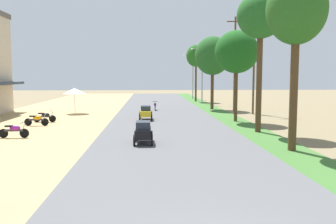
% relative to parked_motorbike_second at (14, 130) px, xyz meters
% --- Properties ---
extents(parked_motorbike_second, '(1.80, 0.54, 0.94)m').
position_rel_parked_motorbike_second_xyz_m(parked_motorbike_second, '(0.00, 0.00, 0.00)').
color(parked_motorbike_second, black).
rests_on(parked_motorbike_second, dirt_shoulder).
extents(parked_motorbike_third, '(1.80, 0.54, 0.94)m').
position_rel_parked_motorbike_second_xyz_m(parked_motorbike_third, '(-0.28, 5.40, 0.00)').
color(parked_motorbike_third, black).
rests_on(parked_motorbike_third, dirt_shoulder).
extents(parked_motorbike_fourth, '(1.80, 0.54, 0.94)m').
position_rel_parked_motorbike_second_xyz_m(parked_motorbike_fourth, '(-0.26, 7.50, 0.00)').
color(parked_motorbike_fourth, black).
rests_on(parked_motorbike_fourth, dirt_shoulder).
extents(vendor_umbrella, '(2.20, 2.20, 2.52)m').
position_rel_parked_motorbike_second_xyz_m(vendor_umbrella, '(0.78, 14.32, 1.75)').
color(vendor_umbrella, '#99999E').
rests_on(vendor_umbrella, dirt_shoulder).
extents(median_tree_nearest, '(2.92, 2.92, 8.66)m').
position_rel_parked_motorbike_second_xyz_m(median_tree_nearest, '(15.31, -4.50, 6.34)').
color(median_tree_nearest, '#4C351E').
rests_on(median_tree_nearest, median_strip).
extents(median_tree_second, '(3.08, 3.08, 9.16)m').
position_rel_parked_motorbike_second_xyz_m(median_tree_second, '(15.42, 1.58, 7.02)').
color(median_tree_second, '#4C351E').
rests_on(median_tree_second, median_strip).
extents(median_tree_third, '(3.54, 3.54, 7.40)m').
position_rel_parked_motorbike_second_xyz_m(median_tree_third, '(15.27, 7.26, 5.15)').
color(median_tree_third, '#4C351E').
rests_on(median_tree_third, median_strip).
extents(median_tree_fourth, '(3.93, 3.93, 8.10)m').
position_rel_parked_motorbike_second_xyz_m(median_tree_fourth, '(15.24, 18.33, 5.43)').
color(median_tree_fourth, '#4C351E').
rests_on(median_tree_fourth, median_strip).
extents(median_tree_fifth, '(2.83, 2.83, 8.23)m').
position_rel_parked_motorbike_second_xyz_m(median_tree_fifth, '(15.02, 30.88, 6.08)').
color(median_tree_fifth, '#4C351E').
rests_on(median_tree_fifth, median_strip).
extents(streetlamp_near, '(3.16, 0.20, 7.50)m').
position_rel_parked_motorbike_second_xyz_m(streetlamp_near, '(15.28, 26.31, 3.85)').
color(streetlamp_near, gray).
rests_on(streetlamp_near, median_strip).
extents(streetlamp_mid, '(3.16, 0.20, 7.31)m').
position_rel_parked_motorbike_second_xyz_m(streetlamp_mid, '(15.28, 36.55, 3.75)').
color(streetlamp_mid, gray).
rests_on(streetlamp_mid, median_strip).
extents(utility_pole_near, '(1.80, 0.20, 9.71)m').
position_rel_parked_motorbike_second_xyz_m(utility_pole_near, '(18.48, 13.37, 4.50)').
color(utility_pole_near, brown).
rests_on(utility_pole_near, ground).
extents(utility_pole_far, '(1.80, 0.20, 9.97)m').
position_rel_parked_motorbike_second_xyz_m(utility_pole_far, '(17.27, 16.29, 4.63)').
color(utility_pole_far, brown).
rests_on(utility_pole_far, ground).
extents(car_hatchback_black, '(1.04, 2.00, 1.23)m').
position_rel_parked_motorbike_second_xyz_m(car_hatchback_black, '(7.81, -2.31, 0.19)').
color(car_hatchback_black, black).
rests_on(car_hatchback_black, road_strip).
extents(car_sedan_yellow, '(1.10, 2.26, 1.19)m').
position_rel_parked_motorbike_second_xyz_m(car_sedan_yellow, '(7.87, 8.51, 0.19)').
color(car_sedan_yellow, gold).
rests_on(car_sedan_yellow, road_strip).
extents(motorbike_ahead_second, '(0.54, 1.80, 0.94)m').
position_rel_parked_motorbike_second_xyz_m(motorbike_ahead_second, '(8.81, 17.12, 0.02)').
color(motorbike_ahead_second, black).
rests_on(motorbike_ahead_second, road_strip).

